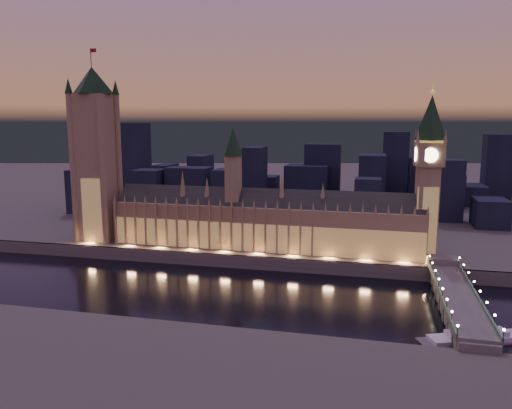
% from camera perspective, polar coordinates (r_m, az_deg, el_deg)
% --- Properties ---
extents(ground_plane, '(2000.00, 2000.00, 0.00)m').
position_cam_1_polar(ground_plane, '(273.73, -3.74, -9.68)').
color(ground_plane, black).
rests_on(ground_plane, ground).
extents(north_bank, '(2000.00, 960.00, 8.00)m').
position_cam_1_polar(north_bank, '(775.61, 7.62, 2.99)').
color(north_bank, '#4B463F').
rests_on(north_bank, ground).
extents(embankment_wall, '(2000.00, 2.50, 8.00)m').
position_cam_1_polar(embankment_wall, '(310.11, -1.51, -6.59)').
color(embankment_wall, '#57494C').
rests_on(embankment_wall, ground).
extents(palace_of_westminster, '(202.00, 24.13, 78.00)m').
position_cam_1_polar(palace_of_westminster, '(322.75, 0.67, -1.86)').
color(palace_of_westminster, olive).
rests_on(palace_of_westminster, north_bank).
extents(victoria_tower, '(31.68, 31.68, 129.98)m').
position_cam_1_polar(victoria_tower, '(361.47, -17.87, 6.30)').
color(victoria_tower, olive).
rests_on(victoria_tower, north_bank).
extents(elizabeth_tower, '(18.00, 18.00, 103.39)m').
position_cam_1_polar(elizabeth_tower, '(311.46, 19.14, 4.49)').
color(elizabeth_tower, olive).
rests_on(elizabeth_tower, north_bank).
extents(westminster_bridge, '(16.77, 113.00, 15.90)m').
position_cam_1_polar(westminster_bridge, '(260.59, 21.83, -9.96)').
color(westminster_bridge, '#57494C').
rests_on(westminster_bridge, ground).
extents(river_boat, '(48.93, 28.42, 4.50)m').
position_cam_1_polar(river_boat, '(231.58, 23.87, -13.73)').
color(river_boat, '#57494C').
rests_on(river_boat, ground).
extents(city_backdrop, '(490.86, 215.63, 80.37)m').
position_cam_1_polar(city_backdrop, '(500.35, 7.80, 2.62)').
color(city_backdrop, black).
rests_on(city_backdrop, north_bank).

